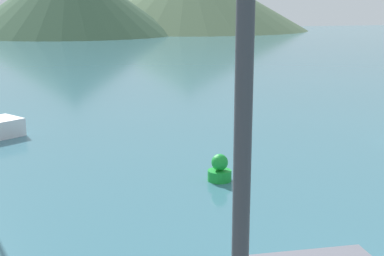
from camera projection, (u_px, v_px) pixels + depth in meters
streetlamp at (245, 29)px, 3.34m from camera, size 0.42×0.42×6.30m
buoy_marker at (220, 170)px, 16.70m from camera, size 0.75×0.75×0.86m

